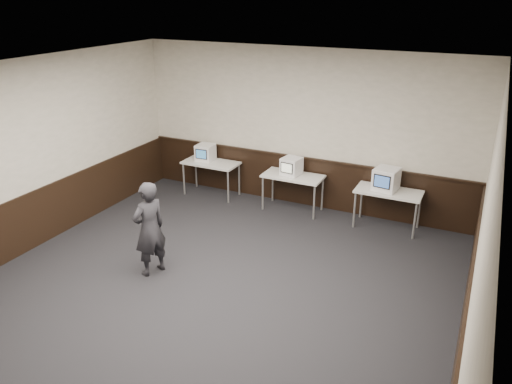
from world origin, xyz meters
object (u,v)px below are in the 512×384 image
emac_left (205,153)px  emac_right (386,179)px  emac_center (291,166)px  desk_center (293,179)px  person (149,229)px  desk_right (388,194)px  desk_left (211,165)px

emac_left → emac_right: emac_right is taller
emac_center → desk_center: bearing=-11.8°
desk_center → person: 3.41m
emac_center → person: bearing=-100.2°
emac_left → desk_right: bearing=-3.9°
desk_center → desk_left: bearing=180.0°
emac_center → emac_right: bearing=7.7°
desk_right → desk_center: bearing=180.0°
emac_right → person: (-2.92, -3.25, -0.19)m
emac_left → person: person is taller
desk_left → desk_center: same height
desk_left → desk_center: 1.90m
desk_left → desk_right: (3.80, 0.00, 0.00)m
emac_right → emac_left: bearing=-172.2°
desk_center → emac_center: (-0.05, 0.02, 0.25)m
emac_left → emac_center: size_ratio=0.96×
desk_left → emac_center: (1.85, 0.02, 0.25)m
desk_center → emac_center: bearing=160.5°
desk_left → person: 3.33m
desk_left → person: (0.80, -3.23, 0.09)m
desk_center → emac_center: 0.25m
desk_center → desk_right: size_ratio=1.00×
person → emac_center: bearing=-178.8°
desk_center → emac_left: size_ratio=2.98×
emac_right → person: size_ratio=0.33×
desk_right → emac_right: 0.29m
desk_right → emac_left: (-3.96, 0.05, 0.25)m
desk_left → emac_right: 3.74m
desk_left → person: bearing=-76.1°
desk_right → emac_right: size_ratio=2.40×
emac_center → emac_right: 1.87m
desk_center → person: (-1.10, -3.23, 0.09)m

